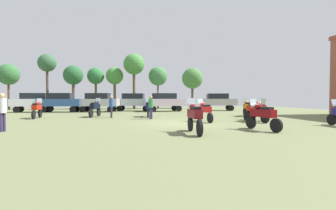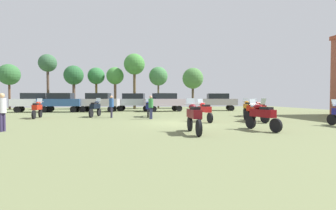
{
  "view_description": "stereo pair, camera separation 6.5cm",
  "coord_description": "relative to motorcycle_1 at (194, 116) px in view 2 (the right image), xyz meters",
  "views": [
    {
      "loc": [
        -3.24,
        -14.54,
        1.56
      ],
      "look_at": [
        -0.13,
        3.34,
        1.01
      ],
      "focal_mm": 26.61,
      "sensor_mm": 36.0,
      "label": 1
    },
    {
      "loc": [
        -3.18,
        -14.55,
        1.56
      ],
      "look_at": [
        -0.13,
        3.34,
        1.01
      ],
      "focal_mm": 26.61,
      "sensor_mm": 36.0,
      "label": 2
    }
  ],
  "objects": [
    {
      "name": "motorcycle_10",
      "position": [
        3.41,
        0.41,
        -0.02
      ],
      "size": [
        0.77,
        2.16,
        1.46
      ],
      "rotation": [
        0.0,
        0.0,
        0.24
      ],
      "color": "black",
      "rests_on": "ground"
    },
    {
      "name": "person_3",
      "position": [
        -8.36,
        1.99,
        0.27
      ],
      "size": [
        0.43,
        0.43,
        1.74
      ],
      "rotation": [
        0.0,
        0.0,
        1.23
      ],
      "color": "#31294C",
      "rests_on": "ground"
    },
    {
      "name": "person_2",
      "position": [
        -1.11,
        7.36,
        0.24
      ],
      "size": [
        0.48,
        0.48,
        1.68
      ],
      "rotation": [
        0.0,
        0.0,
        0.93
      ],
      "color": "#262A48",
      "rests_on": "ground"
    },
    {
      "name": "motorcycle_6",
      "position": [
        5.19,
        4.15,
        -0.0
      ],
      "size": [
        0.73,
        2.23,
        1.5
      ],
      "rotation": [
        0.0,
        0.0,
        3.35
      ],
      "color": "black",
      "rests_on": "ground"
    },
    {
      "name": "motorcycle_5",
      "position": [
        2.03,
        4.81,
        -0.03
      ],
      "size": [
        0.65,
        2.09,
        1.45
      ],
      "rotation": [
        0.0,
        0.0,
        0.14
      ],
      "color": "black",
      "rests_on": "ground"
    },
    {
      "name": "tree_6",
      "position": [
        -17.91,
        25.41,
        3.77
      ],
      "size": [
        2.72,
        2.72,
        5.91
      ],
      "color": "brown",
      "rests_on": "ground"
    },
    {
      "name": "motorcycle_7",
      "position": [
        -5.26,
        10.15,
        -0.01
      ],
      "size": [
        0.8,
        2.2,
        1.49
      ],
      "rotation": [
        0.0,
        0.0,
        -0.27
      ],
      "color": "black",
      "rests_on": "ground"
    },
    {
      "name": "car_1",
      "position": [
        1.35,
        16.8,
        0.43
      ],
      "size": [
        4.54,
        2.5,
        2.0
      ],
      "rotation": [
        0.0,
        0.0,
        1.74
      ],
      "color": "black",
      "rests_on": "ground"
    },
    {
      "name": "tree_4",
      "position": [
        6.68,
        24.46,
        3.52
      ],
      "size": [
        3.0,
        3.0,
        5.8
      ],
      "color": "#4C3E2D",
      "rests_on": "ground"
    },
    {
      "name": "motorcycle_9",
      "position": [
        -9.34,
        9.49,
        -0.02
      ],
      "size": [
        0.62,
        2.1,
        1.47
      ],
      "rotation": [
        0.0,
        0.0,
        0.02
      ],
      "color": "black",
      "rests_on": "ground"
    },
    {
      "name": "tree_3",
      "position": [
        -1.7,
        23.44,
        5.16
      ],
      "size": [
        2.79,
        2.79,
        7.4
      ],
      "color": "brown",
      "rests_on": "ground"
    },
    {
      "name": "tree_1",
      "position": [
        1.62,
        24.07,
        3.72
      ],
      "size": [
        2.6,
        2.6,
        5.79
      ],
      "color": "brown",
      "rests_on": "ground"
    },
    {
      "name": "car_3",
      "position": [
        -1.95,
        18.41,
        0.43
      ],
      "size": [
        4.58,
        2.64,
        2.0
      ],
      "rotation": [
        0.0,
        0.0,
        1.37
      ],
      "color": "black",
      "rests_on": "ground"
    },
    {
      "name": "car_4",
      "position": [
        -12.31,
        17.87,
        0.43
      ],
      "size": [
        4.47,
        2.25,
        2.0
      ],
      "rotation": [
        0.0,
        0.0,
        1.68
      ],
      "color": "black",
      "rests_on": "ground"
    },
    {
      "name": "tree_8",
      "position": [
        -6.81,
        24.83,
        3.66
      ],
      "size": [
        2.28,
        2.28,
        5.62
      ],
      "color": "brown",
      "rests_on": "ground"
    },
    {
      "name": "car_6",
      "position": [
        -5.74,
        17.22,
        0.43
      ],
      "size": [
        4.55,
        2.53,
        2.0
      ],
      "rotation": [
        0.0,
        0.0,
        1.39
      ],
      "color": "black",
      "rests_on": "ground"
    },
    {
      "name": "person_1",
      "position": [
        -3.94,
        8.97,
        0.24
      ],
      "size": [
        0.38,
        0.38,
        1.68
      ],
      "rotation": [
        0.0,
        0.0,
        1.7
      ],
      "color": "#312D46",
      "rests_on": "ground"
    },
    {
      "name": "motorcycle_8",
      "position": [
        6.05,
        5.32,
        -0.0
      ],
      "size": [
        0.62,
        2.28,
        1.5
      ],
      "rotation": [
        0.0,
        0.0,
        -0.05
      ],
      "color": "black",
      "rests_on": "ground"
    },
    {
      "name": "motorcycle_3",
      "position": [
        -1.13,
        9.43,
        -0.02
      ],
      "size": [
        0.62,
        2.27,
        1.47
      ],
      "rotation": [
        0.0,
        0.0,
        -0.08
      ],
      "color": "black",
      "rests_on": "ground"
    },
    {
      "name": "tree_7",
      "position": [
        -4.28,
        24.36,
        3.65
      ],
      "size": [
        2.34,
        2.34,
        5.65
      ],
      "color": "brown",
      "rests_on": "ground"
    },
    {
      "name": "car_2",
      "position": [
        7.82,
        17.61,
        0.43
      ],
      "size": [
        4.56,
        2.56,
        2.0
      ],
      "rotation": [
        0.0,
        0.0,
        1.39
      ],
      "color": "black",
      "rests_on": "ground"
    },
    {
      "name": "ground_plane",
      "position": [
        0.31,
        4.27,
        -0.75
      ],
      "size": [
        44.0,
        52.0,
        0.02
      ],
      "color": "#6A734A"
    },
    {
      "name": "motorcycle_4",
      "position": [
        6.89,
        8.53,
        -0.0
      ],
      "size": [
        0.75,
        2.28,
        1.5
      ],
      "rotation": [
        0.0,
        0.0,
        -0.21
      ],
      "color": "black",
      "rests_on": "ground"
    },
    {
      "name": "tree_2",
      "position": [
        -9.49,
        23.57,
        3.6
      ],
      "size": [
        2.49,
        2.49,
        5.67
      ],
      "color": "brown",
      "rests_on": "ground"
    },
    {
      "name": "car_5",
      "position": [
        -9.59,
        17.44,
        0.43
      ],
      "size": [
        4.45,
        2.2,
        2.0
      ],
      "rotation": [
        0.0,
        0.0,
        1.48
      ],
      "color": "black",
      "rests_on": "ground"
    },
    {
      "name": "tree_5",
      "position": [
        -12.81,
        24.2,
        5.12
      ],
      "size": [
        2.27,
        2.27,
        7.14
      ],
      "color": "#4E3B30",
      "rests_on": "ground"
    },
    {
      "name": "motorcycle_1",
      "position": [
        0.0,
        0.0,
        0.0
      ],
      "size": [
        0.62,
        2.31,
        1.5
      ],
      "rotation": [
        0.0,
        0.0,
        -0.04
      ],
      "color": "black",
      "rests_on": "ground"
    }
  ]
}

